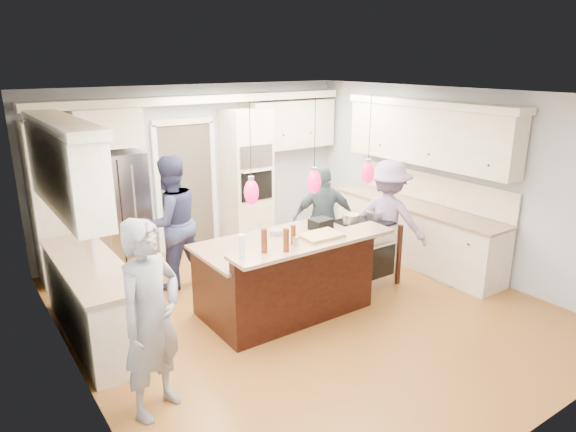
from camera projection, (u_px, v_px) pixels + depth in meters
The scene contains 23 objects.
ground_plane at pixel (303, 307), 6.67m from camera, with size 6.00×6.00×0.00m, color #AF7230.
room_shell at pixel (305, 170), 6.14m from camera, with size 5.54×6.04×2.72m.
refrigerator at pixel (115, 212), 7.63m from camera, with size 0.90×0.70×1.80m, color #B7B7BC.
oven_column at pixel (247, 176), 8.83m from camera, with size 0.72×0.69×2.30m.
back_upper_cabinets at pixel (160, 155), 7.94m from camera, with size 5.30×0.61×2.54m.
right_counter_run at pixel (419, 196), 7.93m from camera, with size 0.64×3.10×2.51m.
left_cabinets at pixel (83, 251), 5.65m from camera, with size 0.64×2.30×2.51m.
kitchen_island at pixel (285, 275), 6.45m from camera, with size 2.10×1.46×1.12m.
island_range at pixel (363, 252), 7.29m from camera, with size 0.82×0.71×0.92m.
pendant_lights at pixel (314, 182), 5.60m from camera, with size 1.75×0.15×1.03m.
person_bar_end at pixel (151, 319), 4.47m from camera, with size 0.67×0.44×1.83m, color slate.
person_far_left at pixel (171, 223), 7.05m from camera, with size 0.91×0.71×1.86m, color navy.
person_far_right at pixel (324, 219), 7.65m from camera, with size 0.94×0.39×1.60m, color #455761.
person_range_side at pixel (388, 220), 7.39m from camera, with size 1.12×0.64×1.73m, color gray.
floor_rug at pixel (442, 272), 7.75m from camera, with size 0.64×0.94×0.01m, color olive.
water_bottle at pixel (242, 247), 5.23m from camera, with size 0.06×0.06×0.26m, color silver.
beer_bottle_a at pixel (264, 241), 5.40m from camera, with size 0.07×0.07×0.26m, color #4E200E.
beer_bottle_b at pixel (286, 240), 5.43m from camera, with size 0.06×0.06×0.26m, color #4E200E.
beer_bottle_c at pixel (293, 235), 5.66m from camera, with size 0.05×0.05×0.22m, color #4E200E.
drink_can at pixel (295, 241), 5.62m from camera, with size 0.06×0.06×0.11m, color #B7B7BC.
cutting_board at pixel (321, 235), 5.91m from camera, with size 0.47×0.33×0.04m, color tan.
pot_large at pixel (351, 219), 7.04m from camera, with size 0.23×0.23×0.13m, color #B7B7BC.
pot_small at pixel (374, 215), 7.24m from camera, with size 0.23×0.23×0.11m, color #B7B7BC.
Camera 1 is at (-3.61, -4.83, 3.09)m, focal length 32.00 mm.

